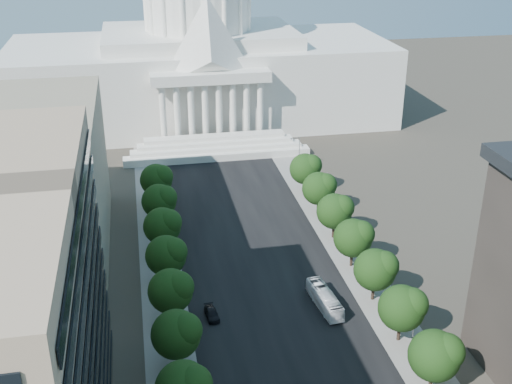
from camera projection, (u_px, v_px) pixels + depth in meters
road_asphalt at (256, 259)px, 128.81m from camera, size 30.00×260.00×0.01m
sidewalk_left at (161, 268)px, 125.54m from camera, size 8.00×260.00×0.02m
sidewalk_right at (346, 250)px, 132.09m from camera, size 8.00×260.00×0.02m
capitol at (200, 58)px, 205.49m from camera, size 120.00×56.00×73.00m
office_block_left_far at (1, 190)px, 123.31m from camera, size 38.00×52.00×30.00m
tree_l_e at (178, 333)px, 96.09m from camera, size 7.79×7.60×9.97m
tree_l_f at (172, 290)px, 106.83m from camera, size 7.79×7.60×9.97m
tree_l_g at (168, 255)px, 117.57m from camera, size 7.79×7.60×9.97m
tree_l_h at (164, 225)px, 128.31m from camera, size 7.79×7.60×9.97m
tree_l_i at (160, 200)px, 139.05m from camera, size 7.79×7.60×9.97m
tree_l_j at (158, 179)px, 149.78m from camera, size 7.79×7.60×9.97m
tree_r_d at (437, 355)px, 91.56m from camera, size 7.79×7.60×9.97m
tree_r_e at (404, 307)px, 102.30m from camera, size 7.79×7.60×9.97m
tree_r_f at (377, 269)px, 113.03m from camera, size 7.79×7.60×9.97m
tree_r_g at (355, 237)px, 123.77m from camera, size 7.79×7.60×9.97m
tree_r_h at (336, 210)px, 134.51m from camera, size 7.79×7.60×9.97m
tree_r_i at (320, 188)px, 145.25m from camera, size 7.79×7.60×9.97m
tree_r_j at (307, 168)px, 155.99m from camera, size 7.79×7.60×9.97m
streetlight_c at (412, 309)px, 103.00m from camera, size 2.61×0.44×9.00m
streetlight_d at (360, 236)px, 125.37m from camera, size 2.61×0.44×9.00m
streetlight_e at (324, 186)px, 147.74m from camera, size 2.61×0.44×9.00m
streetlight_f at (297, 149)px, 170.12m from camera, size 2.61×0.44×9.00m
car_dark_b at (212, 314)px, 110.42m from camera, size 2.53×5.11×1.43m
city_bus at (325, 299)px, 112.91m from camera, size 3.92×11.79×3.22m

